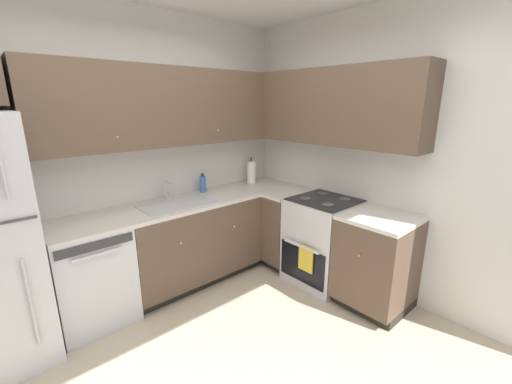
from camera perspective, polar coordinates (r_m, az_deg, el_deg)
ground_plane at (r=2.62m, az=-2.83°, el=-29.37°), size 3.45×3.22×0.02m
wall_back at (r=3.34m, az=-21.19°, el=5.94°), size 3.55×0.05×2.68m
wall_right at (r=3.28m, az=21.46°, el=5.78°), size 0.05×3.32×2.68m
dishwasher at (r=3.16m, az=-27.19°, el=-12.87°), size 0.60×0.63×0.85m
lower_cabinets_back at (r=3.49m, az=-11.09°, el=-8.62°), size 1.39×0.62×0.85m
countertop_back at (r=3.33m, az=-11.49°, el=-1.73°), size 2.60×0.60×0.03m
lower_cabinets_right at (r=3.35m, az=15.08°, el=-9.94°), size 0.62×1.51×0.85m
countertop_right at (r=3.19m, az=15.60°, el=-2.79°), size 0.60×1.51×0.03m
oven_range at (r=3.48m, az=11.72°, el=-8.31°), size 0.68×0.62×1.04m
upper_cabinets_back at (r=3.24m, az=-16.21°, el=14.22°), size 2.28×0.34×0.72m
upper_cabinets_right at (r=3.40m, az=11.79°, el=14.53°), size 0.32×2.06×0.72m
sink at (r=3.24m, az=-13.66°, el=-2.78°), size 0.70×0.40×0.10m
faucet at (r=3.37m, az=-15.42°, el=0.63°), size 0.07×0.16×0.19m
soap_bottle at (r=3.58m, az=-9.39°, el=1.42°), size 0.07×0.07×0.21m
paper_towel_roll at (r=3.95m, az=-0.85°, el=3.58°), size 0.11×0.11×0.33m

